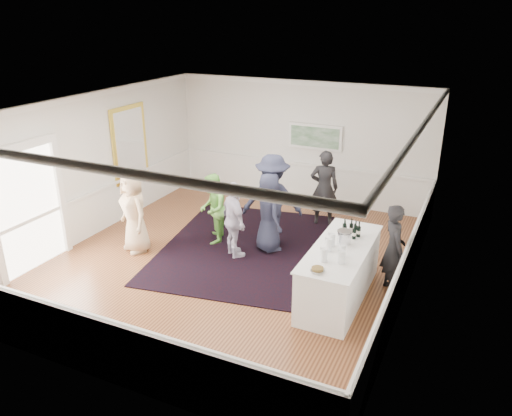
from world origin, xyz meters
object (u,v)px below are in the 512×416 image
at_px(bartender, 394,249).
at_px(guest_tan, 134,212).
at_px(guest_green, 213,209).
at_px(guest_dark_b, 324,188).
at_px(guest_navy, 269,212).
at_px(nut_bowl, 317,270).
at_px(guest_lilac, 234,220).
at_px(ice_bucket, 344,238).
at_px(serving_table, 340,272).
at_px(guest_dark_a, 272,199).

bearing_deg(bartender, guest_tan, 67.46).
distance_m(guest_green, guest_dark_b, 2.75).
bearing_deg(guest_navy, nut_bowl, 174.31).
xyz_separation_m(guest_tan, guest_lilac, (2.04, 0.62, -0.08)).
relative_size(guest_green, guest_dark_b, 0.86).
bearing_deg(guest_green, guest_navy, 75.15).
bearing_deg(guest_tan, guest_dark_b, 71.60).
distance_m(guest_tan, nut_bowl, 4.51).
bearing_deg(guest_navy, ice_bucket, -164.20).
relative_size(serving_table, guest_dark_b, 1.35).
height_order(serving_table, guest_dark_a, guest_dark_a).
bearing_deg(nut_bowl, guest_lilac, 144.26).
bearing_deg(guest_dark_a, guest_dark_b, -134.91).
height_order(guest_green, guest_dark_a, guest_dark_a).
bearing_deg(ice_bucket, guest_dark_b, 113.71).
distance_m(guest_navy, nut_bowl, 2.93).
bearing_deg(guest_dark_b, guest_navy, 53.68).
distance_m(guest_dark_a, nut_bowl, 3.28).
bearing_deg(ice_bucket, guest_dark_a, 143.47).
bearing_deg(guest_dark_a, bartender, 141.93).
distance_m(guest_lilac, nut_bowl, 2.89).
xyz_separation_m(bartender, guest_lilac, (-3.23, 0.00, -0.02)).
bearing_deg(guest_navy, guest_tan, 71.50).
height_order(guest_dark_b, guest_navy, guest_dark_b).
bearing_deg(serving_table, guest_dark_b, 112.64).
height_order(guest_tan, guest_navy, guest_tan).
distance_m(serving_table, guest_dark_b, 3.37).
distance_m(guest_lilac, guest_navy, 0.80).
bearing_deg(guest_green, nut_bowl, 33.73).
relative_size(guest_dark_a, nut_bowl, 8.66).
relative_size(guest_green, guest_dark_a, 0.78).
bearing_deg(bartender, guest_dark_a, 41.30).
bearing_deg(guest_green, bartender, 61.81).
bearing_deg(bartender, ice_bucket, 93.05).
xyz_separation_m(serving_table, guest_navy, (-1.92, 1.26, 0.36)).
height_order(guest_lilac, guest_navy, guest_navy).
height_order(guest_tan, guest_green, guest_tan).
height_order(guest_dark_a, nut_bowl, guest_dark_a).
relative_size(guest_tan, nut_bowl, 7.69).
height_order(bartender, guest_dark_a, guest_dark_a).
relative_size(bartender, guest_dark_a, 0.83).
relative_size(serving_table, guest_dark_a, 1.23).
bearing_deg(bartender, guest_navy, 48.08).
bearing_deg(guest_dark_b, serving_table, 95.36).
bearing_deg(guest_tan, guest_lilac, 44.80).
bearing_deg(guest_navy, guest_dark_b, -63.27).
xyz_separation_m(guest_dark_a, guest_navy, (0.08, -0.38, -0.15)).
bearing_deg(serving_table, nut_bowl, -95.33).
bearing_deg(guest_green, guest_tan, -71.56).
bearing_deg(guest_dark_a, guest_navy, 83.95).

